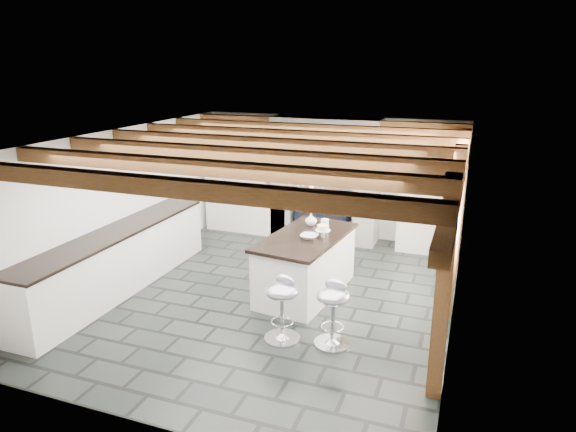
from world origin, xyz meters
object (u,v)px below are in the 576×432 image
(kitchen_island, at_px, (306,264))
(bar_stool_far, at_px, (283,301))
(range_cooker, at_px, (324,215))
(bar_stool_near, at_px, (333,306))

(kitchen_island, xyz_separation_m, bar_stool_far, (0.15, -1.36, 0.05))
(kitchen_island, bearing_deg, range_cooker, 107.09)
(range_cooker, height_order, bar_stool_near, range_cooker)
(kitchen_island, distance_m, bar_stool_far, 1.37)
(bar_stool_near, distance_m, bar_stool_far, 0.61)
(range_cooker, relative_size, bar_stool_far, 1.22)
(range_cooker, bearing_deg, kitchen_island, -79.89)
(kitchen_island, xyz_separation_m, bar_stool_near, (0.76, -1.26, 0.05))
(kitchen_island, height_order, bar_stool_far, kitchen_island)
(kitchen_island, distance_m, bar_stool_near, 1.48)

